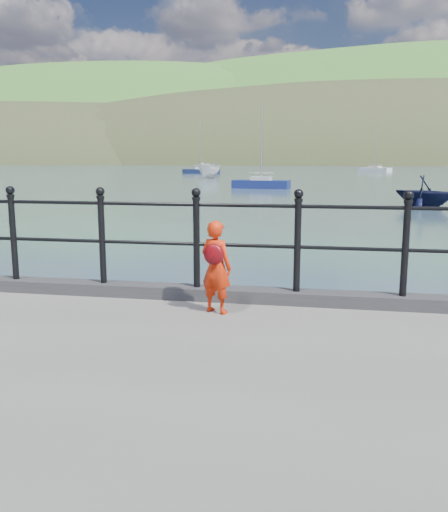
% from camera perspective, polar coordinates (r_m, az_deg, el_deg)
% --- Properties ---
extents(ground, '(600.00, 600.00, 0.00)m').
position_cam_1_polar(ground, '(7.00, 2.42, -12.36)').
color(ground, '#2D4251').
rests_on(ground, ground).
extents(kerb, '(60.00, 0.30, 0.15)m').
position_cam_1_polar(kerb, '(6.51, 2.30, -4.11)').
color(kerb, '#28282B').
rests_on(kerb, quay).
extents(railing, '(18.11, 0.11, 1.20)m').
position_cam_1_polar(railing, '(6.36, 2.35, 2.43)').
color(railing, black).
rests_on(railing, kerb).
extents(far_shore, '(830.00, 200.00, 156.00)m').
position_cam_1_polar(far_shore, '(249.92, 18.97, 4.09)').
color(far_shore, '#333A21').
rests_on(far_shore, ground).
extents(child, '(0.44, 0.38, 1.03)m').
position_cam_1_polar(child, '(5.93, -0.85, -1.09)').
color(child, red).
rests_on(child, quay).
extents(launch_white, '(2.88, 5.34, 1.95)m').
position_cam_1_polar(launch_white, '(67.33, -1.58, 8.98)').
color(launch_white, silver).
rests_on(launch_white, ground).
extents(launch_navy, '(4.25, 4.10, 1.72)m').
position_cam_1_polar(launch_navy, '(30.89, 20.44, 6.37)').
color(launch_navy, black).
rests_on(launch_navy, ground).
extents(sailboat_deep, '(5.81, 5.00, 8.81)m').
position_cam_1_polar(sailboat_deep, '(101.93, 15.59, 8.75)').
color(sailboat_deep, white).
rests_on(sailboat_deep, ground).
extents(sailboat_left, '(6.16, 3.61, 8.39)m').
position_cam_1_polar(sailboat_left, '(86.97, -2.44, 8.89)').
color(sailboat_left, '#0E1532').
rests_on(sailboat_left, ground).
extents(sailboat_port, '(5.00, 2.20, 7.18)m').
position_cam_1_polar(sailboat_port, '(46.67, 3.91, 7.52)').
color(sailboat_port, navy).
rests_on(sailboat_port, ground).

